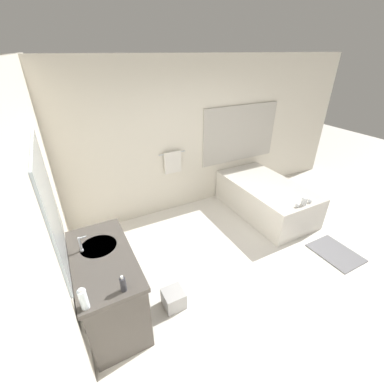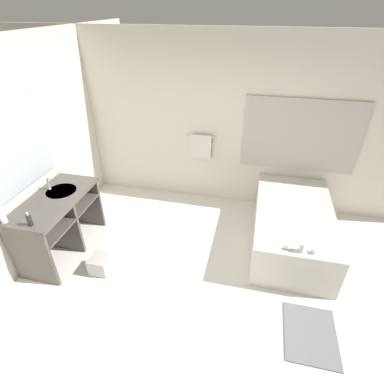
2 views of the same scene
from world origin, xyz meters
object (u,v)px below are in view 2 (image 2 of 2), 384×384
bathtub (292,225)px  water_bottle_1 (2,215)px  waste_bin (100,264)px  soap_dispenser (29,220)px

bathtub → water_bottle_1: 3.64m
water_bottle_1 → waste_bin: (0.90, 0.28, -0.84)m
bathtub → waste_bin: 2.65m
soap_dispenser → waste_bin: bearing=24.3°
bathtub → water_bottle_1: bearing=-157.2°
bathtub → soap_dispenser: bearing=-155.3°
waste_bin → bathtub: bearing=24.7°
bathtub → waste_bin: bathtub is taller
soap_dispenser → waste_bin: 1.03m
bathtub → water_bottle_1: size_ratio=8.59×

